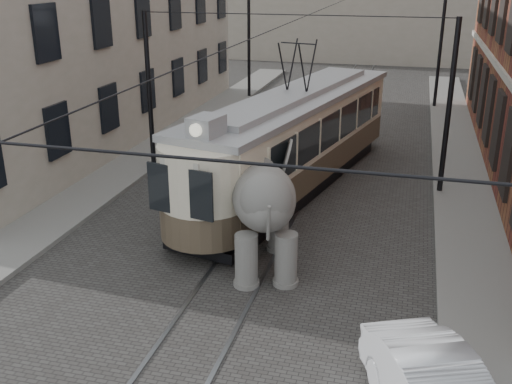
% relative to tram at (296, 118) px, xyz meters
% --- Properties ---
extents(ground, '(120.00, 120.00, 0.00)m').
position_rel_tram_xyz_m(ground, '(-0.17, -5.35, -2.57)').
color(ground, '#3D3B38').
extents(tram_rails, '(1.54, 80.00, 0.02)m').
position_rel_tram_xyz_m(tram_rails, '(-0.17, -5.35, -2.56)').
color(tram_rails, slate).
rests_on(tram_rails, ground).
extents(sidewalk_right, '(2.00, 60.00, 0.15)m').
position_rel_tram_xyz_m(sidewalk_right, '(5.83, -5.35, -2.50)').
color(sidewalk_right, slate).
rests_on(sidewalk_right, ground).
extents(sidewalk_left, '(2.00, 60.00, 0.15)m').
position_rel_tram_xyz_m(sidewalk_left, '(-6.67, -5.35, -2.50)').
color(sidewalk_left, slate).
rests_on(sidewalk_left, ground).
extents(stucco_building, '(7.00, 24.00, 10.00)m').
position_rel_tram_xyz_m(stucco_building, '(-11.17, 4.65, 2.43)').
color(stucco_building, gray).
rests_on(stucco_building, ground).
extents(catenary, '(11.00, 30.20, 6.00)m').
position_rel_tram_xyz_m(catenary, '(-0.37, -0.35, 0.43)').
color(catenary, black).
rests_on(catenary, ground).
extents(tram, '(5.49, 13.23, 5.14)m').
position_rel_tram_xyz_m(tram, '(0.00, 0.00, 0.00)').
color(tram, beige).
rests_on(tram, ground).
extents(elephant, '(4.20, 5.63, 3.07)m').
position_rel_tram_xyz_m(elephant, '(0.40, -6.14, -1.04)').
color(elephant, slate).
rests_on(elephant, ground).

